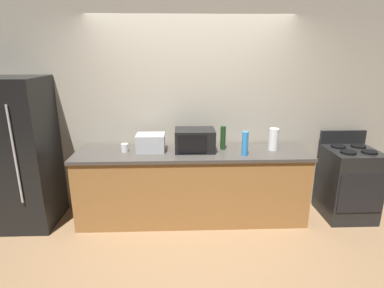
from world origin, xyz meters
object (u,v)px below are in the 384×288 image
toaster_oven (151,143)px  bottle_spray_cleaner (245,144)px  stove_range (348,183)px  bottle_wine (223,138)px  paper_towel_roll (274,139)px  mug_white (125,148)px  refrigerator (20,154)px  microwave (195,140)px

toaster_oven → bottle_spray_cleaner: (1.11, -0.21, 0.04)m
stove_range → bottle_wine: bottle_wine is taller
paper_towel_roll → mug_white: 1.83m
refrigerator → stove_range: 4.07m
refrigerator → toaster_oven: 1.55m
refrigerator → bottle_spray_cleaner: size_ratio=6.32×
bottle_spray_cleaner → paper_towel_roll: bearing=26.6°
paper_towel_roll → bottle_wine: size_ratio=0.92×
toaster_oven → paper_towel_roll: bearing=-0.4°
bottle_wine → mug_white: size_ratio=2.98×
microwave → toaster_oven: size_ratio=1.41×
toaster_oven → bottle_wine: 0.89m
bottle_spray_cleaner → toaster_oven: bearing=169.4°
refrigerator → mug_white: size_ratio=18.23×
stove_range → bottle_wine: size_ratio=3.67×
bottle_spray_cleaner → mug_white: 1.44m
stove_range → bottle_wine: bearing=176.4°
paper_towel_roll → mug_white: (-1.82, -0.01, -0.09)m
bottle_spray_cleaner → stove_range: bearing=6.1°
refrigerator → paper_towel_roll: size_ratio=6.67×
stove_range → toaster_oven: (-2.50, 0.06, 0.54)m
refrigerator → mug_white: 1.24m
microwave → bottle_wine: size_ratio=1.63×
toaster_oven → mug_white: (-0.31, -0.02, -0.06)m
microwave → paper_towel_roll: 0.97m
toaster_oven → bottle_wine: bearing=2.6°
refrigerator → bottle_spray_cleaner: 2.67m
stove_range → mug_white: stove_range is taller
stove_range → paper_towel_roll: (-0.99, 0.05, 0.57)m
microwave → bottle_spray_cleaner: size_ratio=1.68×
bottle_wine → mug_white: 1.21m
bottle_wine → bottle_spray_cleaner: size_ratio=1.03×
refrigerator → toaster_oven: bearing=2.2°
toaster_oven → stove_range: bearing=-1.4°
bottle_wine → stove_range: bearing=-3.6°
toaster_oven → bottle_spray_cleaner: bearing=-10.6°
microwave → mug_white: size_ratio=4.86×
toaster_oven → mug_white: 0.32m
paper_towel_roll → toaster_oven: bearing=179.6°
toaster_oven → refrigerator: bearing=-177.8°
refrigerator → stove_range: refrigerator is taller
microwave → bottle_wine: bottle_wine is taller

